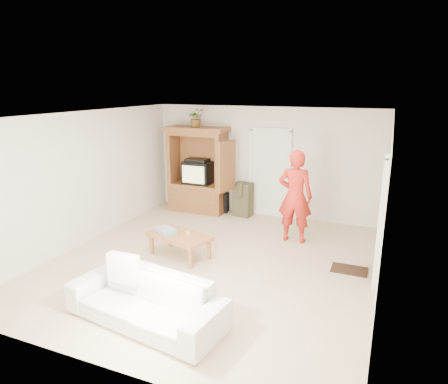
# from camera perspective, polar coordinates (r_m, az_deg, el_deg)

# --- Properties ---
(floor) EXTENTS (6.00, 6.00, 0.00)m
(floor) POSITION_cam_1_polar(r_m,az_deg,el_deg) (7.28, -1.61, -9.95)
(floor) COLOR tan
(floor) RESTS_ON ground
(ceiling) EXTENTS (6.00, 6.00, 0.00)m
(ceiling) POSITION_cam_1_polar(r_m,az_deg,el_deg) (6.62, -1.78, 10.92)
(ceiling) COLOR white
(ceiling) RESTS_ON floor
(wall_back) EXTENTS (5.50, 0.00, 5.50)m
(wall_back) POSITION_cam_1_polar(r_m,az_deg,el_deg) (9.58, 5.74, 4.29)
(wall_back) COLOR silver
(wall_back) RESTS_ON floor
(wall_front) EXTENTS (5.50, 0.00, 5.50)m
(wall_front) POSITION_cam_1_polar(r_m,az_deg,el_deg) (4.43, -18.08, -9.35)
(wall_front) COLOR silver
(wall_front) RESTS_ON floor
(wall_left) EXTENTS (0.00, 6.00, 6.00)m
(wall_left) POSITION_cam_1_polar(r_m,az_deg,el_deg) (8.32, -19.22, 1.88)
(wall_left) COLOR silver
(wall_left) RESTS_ON floor
(wall_right) EXTENTS (0.00, 6.00, 6.00)m
(wall_right) POSITION_cam_1_polar(r_m,az_deg,el_deg) (6.27, 21.91, -2.53)
(wall_right) COLOR silver
(wall_right) RESTS_ON floor
(armoire) EXTENTS (1.82, 1.14, 2.10)m
(armoire) POSITION_cam_1_polar(r_m,az_deg,el_deg) (9.92, -3.65, 2.40)
(armoire) COLOR brown
(armoire) RESTS_ON floor
(door_back) EXTENTS (0.85, 0.05, 2.04)m
(door_back) POSITION_cam_1_polar(r_m,az_deg,el_deg) (9.57, 6.50, 2.54)
(door_back) COLOR white
(door_back) RESTS_ON floor
(doorway_right) EXTENTS (0.05, 0.90, 2.04)m
(doorway_right) POSITION_cam_1_polar(r_m,az_deg,el_deg) (6.92, 21.61, -3.32)
(doorway_right) COLOR black
(doorway_right) RESTS_ON floor
(framed_picture) EXTENTS (0.03, 0.60, 0.48)m
(framed_picture) POSITION_cam_1_polar(r_m,az_deg,el_deg) (8.05, 22.32, 3.35)
(framed_picture) COLOR black
(framed_picture) RESTS_ON wall_right
(doormat) EXTENTS (0.60, 0.40, 0.02)m
(doormat) POSITION_cam_1_polar(r_m,az_deg,el_deg) (7.30, 17.46, -10.53)
(doormat) COLOR #382316
(doormat) RESTS_ON floor
(plant) EXTENTS (0.51, 0.50, 0.43)m
(plant) POSITION_cam_1_polar(r_m,az_deg,el_deg) (9.69, -4.00, 10.52)
(plant) COLOR #4C7238
(plant) RESTS_ON armoire
(man) EXTENTS (0.69, 0.46, 1.88)m
(man) POSITION_cam_1_polar(r_m,az_deg,el_deg) (8.03, 10.13, -0.63)
(man) COLOR red
(man) RESTS_ON floor
(sofa) EXTENTS (2.29, 1.16, 0.64)m
(sofa) POSITION_cam_1_polar(r_m,az_deg,el_deg) (5.57, -11.15, -14.88)
(sofa) COLOR silver
(sofa) RESTS_ON floor
(coffee_table) EXTENTS (1.28, 0.93, 0.43)m
(coffee_table) POSITION_cam_1_polar(r_m,az_deg,el_deg) (7.40, -6.37, -6.45)
(coffee_table) COLOR #A36138
(coffee_table) RESTS_ON floor
(towel) EXTENTS (0.47, 0.42, 0.08)m
(towel) POSITION_cam_1_polar(r_m,az_deg,el_deg) (7.51, -8.37, -5.43)
(towel) COLOR #E94DB3
(towel) RESTS_ON coffee_table
(candle) EXTENTS (0.08, 0.08, 0.10)m
(candle) POSITION_cam_1_polar(r_m,az_deg,el_deg) (7.34, -5.12, -5.73)
(candle) COLOR tan
(candle) RESTS_ON coffee_table
(backpack_black) EXTENTS (0.41, 0.27, 0.47)m
(backpack_black) POSITION_cam_1_polar(r_m,az_deg,el_deg) (9.93, -0.51, -1.57)
(backpack_black) COLOR black
(backpack_black) RESTS_ON floor
(backpack_olive) EXTENTS (0.47, 0.37, 0.81)m
(backpack_olive) POSITION_cam_1_polar(r_m,az_deg,el_deg) (9.63, 2.72, -1.07)
(backpack_olive) COLOR #47442B
(backpack_olive) RESTS_ON floor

